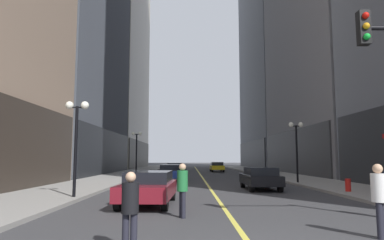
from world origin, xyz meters
The scene contains 17 objects.
ground_plane centered at (0.00, 35.00, 0.00)m, with size 200.00×200.00×0.00m, color #38383A.
sidewalk_left centered at (-8.25, 35.00, 0.07)m, with size 4.50×78.00×0.15m, color gray.
sidewalk_right centered at (8.25, 35.00, 0.07)m, with size 4.50×78.00×0.15m, color gray.
lane_centre_stripe centered at (0.00, 35.00, 0.00)m, with size 0.16×70.00×0.01m, color #E5D64C.
building_left_far centered at (-16.20, 60.00, 24.69)m, with size 11.59×26.00×49.57m.
car_maroon centered at (-2.92, 8.79, 0.72)m, with size 2.08×4.48×1.32m.
car_black centered at (2.91, 15.30, 0.72)m, with size 1.87×4.14×1.32m.
car_blue centered at (-2.73, 23.26, 0.72)m, with size 2.05×4.43×1.32m.
car_silver centered at (-2.82, 33.07, 0.72)m, with size 2.00×4.37×1.32m.
car_yellow centered at (2.53, 41.98, 0.72)m, with size 1.78×4.17×1.32m.
pedestrian_in_green_parka centered at (-1.51, 5.80, 0.98)m, with size 0.45×0.45×1.69m.
pedestrian_in_black_coat centered at (-2.48, 1.77, 0.92)m, with size 0.34×0.34×1.58m.
pedestrian_in_white_shirt centered at (3.14, 2.96, 1.00)m, with size 0.48×0.48×1.72m.
street_lamp_left_near centered at (-6.40, 10.34, 3.26)m, with size 1.06×0.36×4.43m.
street_lamp_left_far centered at (-6.40, 28.38, 3.26)m, with size 1.06×0.36×4.43m.
street_lamp_right_mid centered at (6.40, 19.34, 3.26)m, with size 1.06×0.36×4.43m.
fire_hydrant_right centered at (6.90, 12.69, 0.40)m, with size 0.28×0.28×0.80m, color red.
Camera 1 is at (-1.32, -5.17, 1.86)m, focal length 32.15 mm.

